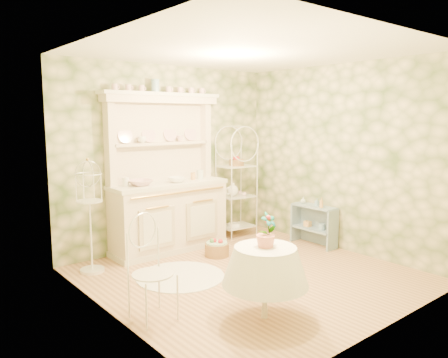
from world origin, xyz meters
TOP-DOWN VIEW (x-y plane):
  - floor at (0.00, 0.00)m, footprint 3.60×3.60m
  - ceiling at (0.00, 0.00)m, footprint 3.60×3.60m
  - wall_left at (-1.80, 0.00)m, footprint 3.60×3.60m
  - wall_right at (1.80, 0.00)m, footprint 3.60×3.60m
  - wall_back at (0.00, 1.80)m, footprint 3.60×3.60m
  - wall_front at (0.00, -1.80)m, footprint 3.60×3.60m
  - kitchen_dresser at (-0.20, 1.52)m, footprint 1.87×0.61m
  - bakers_rack at (1.11, 1.52)m, footprint 0.57×0.43m
  - side_shelf at (1.64, 0.33)m, footprint 0.28×0.73m
  - round_table at (-0.68, -0.95)m, footprint 0.66×0.66m
  - cafe_chair at (-1.52, -0.27)m, footprint 0.54×0.54m
  - birdcage_stand at (-1.46, 1.36)m, footprint 0.39×0.39m
  - floor_basket at (0.16, 0.85)m, footprint 0.37×0.37m
  - lace_rug at (-0.69, 0.51)m, footprint 1.42×1.42m
  - bowl_floral at (-0.67, 1.50)m, footprint 0.33×0.33m
  - bowl_white at (-0.12, 1.43)m, footprint 0.32×0.32m
  - cup_left at (-0.53, 1.68)m, footprint 0.13×0.13m
  - cup_right at (0.12, 1.68)m, footprint 0.10×0.10m
  - potted_geranium at (-0.64, -0.95)m, footprint 0.17×0.12m
  - bottle_amber at (1.58, 0.16)m, footprint 0.06×0.06m
  - bottle_blue at (1.65, 0.30)m, footprint 0.06×0.06m
  - bottle_glass at (1.65, 0.56)m, footprint 0.08×0.08m

SIDE VIEW (x-z plane):
  - floor at x=0.00m, z-range 0.00..0.00m
  - lace_rug at x=-0.69m, z-range 0.00..0.01m
  - floor_basket at x=0.16m, z-range 0.00..0.22m
  - side_shelf at x=1.64m, z-range 0.00..0.63m
  - round_table at x=-0.68m, z-range 0.00..0.64m
  - cafe_chair at x=-1.52m, z-range 0.00..1.00m
  - bottle_glass at x=1.65m, z-range 0.60..0.70m
  - bottle_blue at x=1.65m, z-range 0.60..0.71m
  - bottle_amber at x=1.58m, z-range 0.60..0.76m
  - birdcage_stand at x=-1.46m, z-range 0.00..1.51m
  - potted_geranium at x=-0.64m, z-range 0.69..1.01m
  - bakers_rack at x=1.11m, z-range 0.00..1.75m
  - bowl_floral at x=-0.67m, z-range 0.98..1.06m
  - bowl_white at x=-0.12m, z-range 0.98..1.06m
  - kitchen_dresser at x=-0.20m, z-range 0.00..2.29m
  - wall_left at x=-1.80m, z-range 1.35..1.35m
  - wall_right at x=1.80m, z-range 1.35..1.35m
  - wall_back at x=0.00m, z-range 1.35..1.35m
  - wall_front at x=0.00m, z-range 1.35..1.35m
  - cup_left at x=-0.53m, z-range 1.56..1.66m
  - cup_right at x=0.12m, z-range 1.57..1.65m
  - ceiling at x=0.00m, z-range 2.70..2.70m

